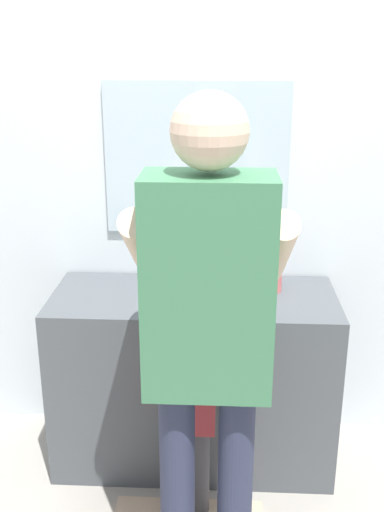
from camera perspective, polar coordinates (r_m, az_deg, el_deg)
name	(u,v)px	position (r m, az deg, el deg)	size (l,w,h in m)	color
ground_plane	(190,494)	(2.92, -0.16, -21.77)	(14.00, 14.00, 0.00)	#9E998E
back_wall	(197,173)	(2.88, 0.49, 7.88)	(4.40, 0.10, 2.70)	silver
vanity_cabinet	(194,378)	(2.92, 0.16, -11.53)	(1.30, 0.54, 0.85)	#4C5156
sink_basin	(193,286)	(2.68, 0.14, -2.86)	(0.39, 0.39, 0.11)	white
faucet	(196,263)	(2.89, 0.37, -0.67)	(0.18, 0.14, 0.18)	#B7BABF
toothbrush_cup	(274,280)	(2.78, 7.86, -2.27)	(0.07, 0.07, 0.21)	#D86666
child_toddler	(189,399)	(2.50, -0.31, -13.45)	(0.29, 0.29, 0.95)	#47474C
adult_parent	(208,317)	(1.97, 1.53, -5.80)	(0.56, 0.58, 1.81)	#2D334C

